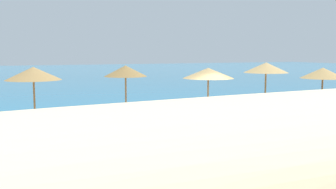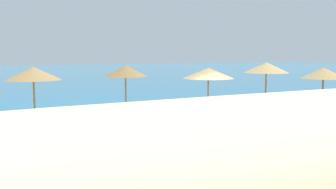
{
  "view_description": "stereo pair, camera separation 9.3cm",
  "coord_description": "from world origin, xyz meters",
  "views": [
    {
      "loc": [
        -8.95,
        -15.08,
        3.44
      ],
      "look_at": [
        -1.48,
        2.1,
        1.33
      ],
      "focal_mm": 41.11,
      "sensor_mm": 36.0,
      "label": 1
    },
    {
      "loc": [
        -8.86,
        -15.12,
        3.44
      ],
      "look_at": [
        -1.48,
        2.1,
        1.33
      ],
      "focal_mm": 41.11,
      "sensor_mm": 36.0,
      "label": 2
    }
  ],
  "objects": [
    {
      "name": "beach_umbrella_3",
      "position": [
        0.66,
        1.92,
        2.35
      ],
      "size": [
        2.59,
        2.59,
        2.61
      ],
      "color": "brown",
      "rests_on": "ground_plane"
    },
    {
      "name": "beach_ball",
      "position": [
        -2.79,
        -1.73,
        0.17
      ],
      "size": [
        0.34,
        0.34,
        0.34
      ],
      "primitive_type": "sphere",
      "color": "red",
      "rests_on": "ground_plane"
    },
    {
      "name": "beach_umbrella_5",
      "position": [
        8.43,
        2.01,
        2.17
      ],
      "size": [
        2.6,
        2.6,
        2.49
      ],
      "color": "brown",
      "rests_on": "ground_plane"
    },
    {
      "name": "beach_umbrella_4",
      "position": [
        4.55,
        2.33,
        2.54
      ],
      "size": [
        2.45,
        2.45,
        2.83
      ],
      "color": "brown",
      "rests_on": "ground_plane"
    },
    {
      "name": "beach_umbrella_1",
      "position": [
        -7.73,
        1.83,
        2.52
      ],
      "size": [
        2.3,
        2.3,
        2.8
      ],
      "color": "brown",
      "rests_on": "ground_plane"
    },
    {
      "name": "ground_plane",
      "position": [
        0.0,
        0.0,
        0.0
      ],
      "size": [
        160.0,
        160.0,
        0.0
      ],
      "primitive_type": "plane",
      "color": "beige"
    },
    {
      "name": "beach_umbrella_2",
      "position": [
        -3.61,
        2.21,
        2.52
      ],
      "size": [
        2.02,
        2.02,
        2.79
      ],
      "color": "brown",
      "rests_on": "ground_plane"
    },
    {
      "name": "lounge_chair_0",
      "position": [
        1.14,
        1.05,
        0.39
      ],
      "size": [
        1.62,
        1.03,
        0.97
      ],
      "rotation": [
        0.0,
        0.0,
        1.31
      ],
      "color": "yellow",
      "rests_on": "ground_plane"
    },
    {
      "name": "sea_water",
      "position": [
        0.0,
        45.72,
        0.0
      ],
      "size": [
        160.0,
        78.86,
        0.01
      ],
      "primitive_type": "cube",
      "color": "#1E6B93",
      "rests_on": "ground_plane"
    }
  ]
}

